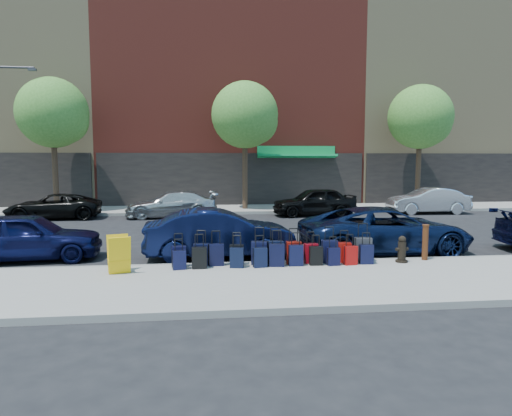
{
  "coord_description": "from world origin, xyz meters",
  "views": [
    {
      "loc": [
        -1.89,
        -16.77,
        2.93
      ],
      "look_at": [
        -0.13,
        -1.5,
        1.33
      ],
      "focal_mm": 32.0,
      "sensor_mm": 36.0,
      "label": 1
    }
  ],
  "objects": [
    {
      "name": "suitcase_back_0",
      "position": [
        -2.53,
        -5.15,
        0.4
      ],
      "size": [
        0.36,
        0.25,
        0.79
      ],
      "rotation": [
        0.0,
        0.0,
        0.17
      ],
      "color": "black",
      "rests_on": "sidewalk_near"
    },
    {
      "name": "car_near_1",
      "position": [
        -1.43,
        -3.15,
        0.74
      ],
      "size": [
        4.57,
        1.79,
        1.48
      ],
      "primitive_type": "imported",
      "rotation": [
        0.0,
        0.0,
        1.62
      ],
      "color": "black",
      "rests_on": "ground"
    },
    {
      "name": "suitcase_back_9",
      "position": [
        1.99,
        -5.14,
        0.41
      ],
      "size": [
        0.37,
        0.25,
        0.82
      ],
      "rotation": [
        0.0,
        0.0,
        0.16
      ],
      "color": "#A00B0A",
      "rests_on": "sidewalk_near"
    },
    {
      "name": "car_near_0",
      "position": [
        -7.05,
        -2.92,
        0.71
      ],
      "size": [
        4.35,
        2.12,
        1.43
      ],
      "primitive_type": "imported",
      "rotation": [
        0.0,
        0.0,
        1.68
      ],
      "color": "#0B0F34",
      "rests_on": "ground"
    },
    {
      "name": "suitcase_back_7",
      "position": [
        1.07,
        -5.08,
        0.4
      ],
      "size": [
        0.35,
        0.21,
        0.81
      ],
      "rotation": [
        0.0,
        0.0,
        -0.03
      ],
      "color": "black",
      "rests_on": "sidewalk_near"
    },
    {
      "name": "suitcase_front_7",
      "position": [
        1.0,
        -4.8,
        0.42
      ],
      "size": [
        0.38,
        0.24,
        0.86
      ],
      "rotation": [
        0.0,
        0.0,
        0.12
      ],
      "color": "maroon",
      "rests_on": "sidewalk_near"
    },
    {
      "name": "suitcase_front_10",
      "position": [
        2.47,
        -4.78,
        0.48
      ],
      "size": [
        0.45,
        0.27,
        1.06
      ],
      "rotation": [
        0.0,
        0.0,
        -0.06
      ],
      "color": "#323236",
      "rests_on": "sidewalk_near"
    },
    {
      "name": "fire_hydrant",
      "position": [
        3.5,
        -4.99,
        0.49
      ],
      "size": [
        0.37,
        0.33,
        0.73
      ],
      "rotation": [
        0.0,
        0.0,
        0.13
      ],
      "color": "black",
      "rests_on": "sidewalk_near"
    },
    {
      "name": "ground",
      "position": [
        0.0,
        0.0,
        0.0
      ],
      "size": [
        120.0,
        120.0,
        0.0
      ],
      "primitive_type": "plane",
      "color": "black",
      "rests_on": "ground"
    },
    {
      "name": "suitcase_back_1",
      "position": [
        -2.02,
        -5.1,
        0.43
      ],
      "size": [
        0.38,
        0.22,
        0.89
      ],
      "rotation": [
        0.0,
        0.0,
        0.01
      ],
      "color": "black",
      "rests_on": "sidewalk_near"
    },
    {
      "name": "suitcase_back_10",
      "position": [
        2.46,
        -5.08,
        0.42
      ],
      "size": [
        0.37,
        0.24,
        0.85
      ],
      "rotation": [
        0.0,
        0.0,
        -0.08
      ],
      "color": "black",
      "rests_on": "sidewalk_near"
    },
    {
      "name": "suitcase_back_3",
      "position": [
        -1.05,
        -5.1,
        0.41
      ],
      "size": [
        0.38,
        0.26,
        0.85
      ],
      "rotation": [
        0.0,
        0.0,
        -0.17
      ],
      "color": "black",
      "rests_on": "sidewalk_near"
    },
    {
      "name": "building_left",
      "position": [
        -16.0,
        17.98,
        7.98
      ],
      "size": [
        15.0,
        12.12,
        16.0
      ],
      "color": "#9B865F",
      "rests_on": "ground"
    },
    {
      "name": "suitcase_back_6",
      "position": [
        0.52,
        -5.08,
        0.43
      ],
      "size": [
        0.38,
        0.23,
        0.89
      ],
      "rotation": [
        0.0,
        0.0,
        -0.04
      ],
      "color": "black",
      "rests_on": "sidewalk_near"
    },
    {
      "name": "sidewalk_far",
      "position": [
        0.0,
        10.0,
        0.07
      ],
      "size": [
        60.0,
        4.0,
        0.15
      ],
      "primitive_type": "cube",
      "color": "gray",
      "rests_on": "ground"
    },
    {
      "name": "suitcase_back_8",
      "position": [
        1.52,
        -5.16,
        0.39
      ],
      "size": [
        0.34,
        0.22,
        0.77
      ],
      "rotation": [
        0.0,
        0.0,
        0.09
      ],
      "color": "black",
      "rests_on": "sidewalk_near"
    },
    {
      "name": "curb_far",
      "position": [
        0.0,
        7.98,
        0.07
      ],
      "size": [
        60.0,
        0.08,
        0.15
      ],
      "primitive_type": "cube",
      "color": "gray",
      "rests_on": "ground"
    },
    {
      "name": "suitcase_front_3",
      "position": [
        -1.03,
        -4.78,
        0.42
      ],
      "size": [
        0.38,
        0.24,
        0.87
      ],
      "rotation": [
        0.0,
        0.0,
        -0.12
      ],
      "color": "black",
      "rests_on": "sidewalk_near"
    },
    {
      "name": "building_right",
      "position": [
        16.0,
        17.99,
        8.98
      ],
      "size": [
        15.0,
        12.12,
        18.0
      ],
      "color": "#9B865F",
      "rests_on": "ground"
    },
    {
      "name": "curb_near",
      "position": [
        0.0,
        -4.48,
        0.07
      ],
      "size": [
        60.0,
        0.08,
        0.15
      ],
      "primitive_type": "cube",
      "color": "gray",
      "rests_on": "ground"
    },
    {
      "name": "suitcase_front_5",
      "position": [
        0.02,
        -4.77,
        0.46
      ],
      "size": [
        0.43,
        0.26,
        0.99
      ],
      "rotation": [
        0.0,
        0.0,
        0.1
      ],
      "color": "black",
      "rests_on": "sidewalk_near"
    },
    {
      "name": "car_near_2",
      "position": [
        3.79,
        -3.12,
        0.74
      ],
      "size": [
        5.43,
        2.67,
        1.48
      ],
      "primitive_type": "imported",
      "rotation": [
        0.0,
        0.0,
        1.61
      ],
      "color": "#0C1737",
      "rests_on": "ground"
    },
    {
      "name": "suitcase_front_9",
      "position": [
        1.92,
        -4.82,
        0.43
      ],
      "size": [
        0.39,
        0.26,
        0.88
      ],
      "rotation": [
        0.0,
        0.0,
        -0.17
      ],
      "color": "maroon",
      "rests_on": "sidewalk_near"
    },
    {
      "name": "suitcase_front_4",
      "position": [
        -0.43,
        -4.83,
        0.47
      ],
      "size": [
        0.45,
        0.31,
        1.01
      ],
      "rotation": [
        0.0,
        0.0,
        -0.2
      ],
      "color": "black",
      "rests_on": "sidewalk_near"
    },
    {
      "name": "suitcase_back_5",
      "position": [
        0.01,
        -5.08,
        0.45
      ],
      "size": [
        0.43,
        0.29,
        0.96
      ],
      "rotation": [
        0.0,
        0.0,
        -0.14
      ],
      "color": "black",
      "rests_on": "sidewalk_near"
    },
    {
      "name": "suitcase_front_8",
      "position": [
        1.51,
        -4.82,
        0.46
      ],
      "size": [
        0.41,
        0.23,
        0.99
      ],
      "rotation": [
        0.0,
        0.0,
        -0.01
      ],
      "color": "black",
      "rests_on": "sidewalk_near"
    },
    {
      "name": "bollard",
      "position": [
        4.27,
        -4.78,
        0.66
      ],
      "size": [
        0.18,
        0.18,
        1.0
      ],
      "color": "#38190C",
      "rests_on": "sidewalk_near"
    },
    {
      "name": "suitcase_front_1",
      "position": [
        -1.98,
        -4.77,
        0.45
      ],
      "size": [
        0.42,
        0.28,
        0.94
      ],
      "rotation": [
        0.0,
        0.0,
        -0.16
      ],
      "color": "black",
      "rests_on": "sidewalk_near"
    },
    {
      "name": "car_far_3",
      "position": [
        10.46,
        7.09,
        0.72
      ],
      "size": [
        4.4,
        1.63,
        1.44
      ],
      "primitive_type": "imported",
      "rotation": [
        0.0,
        0.0,
        -1.6
      ],
      "color": "silver",
      "rests_on": "ground"
    },
    {
      "name": "suitcase_front_2",
      "position": [
        -1.58,
        -4.82,
        0.44
      ],
      "size": [
        0.4,
        0.24,
        0.93
      ],
      "rotation": [
        0.0,
        0.0,
        0.08
      ],
      "color": "black",
      "rests_on": "sidewalk_near"
    },
    {
      "name": "building_center",
      "position": [
        0.0,
        17.99,
        9.98
      ],
      "size": [
        17.0,
        12.85,
        20.0
      ],
      "color": "maroon",
      "rests_on": "ground"
    },
    {
      "name": "suitcase_back_4",
      "position": [
        -0.45,
        -5.14,
        0.41
      ],
      "size": [
        0.38,
        0.25,
        0.84
      ],
      "rotation": [
        0.0,
        0.0,
        0.14
      ],
      "color": "black",
      "rests_on": "sidewalk_near"
    },
    {
      "name": "car_far_2",
      "position": [
        3.96,
        6.88,
        0.76
      ],
      "size": [
        4.58,
        2.18,
        1.51
      ],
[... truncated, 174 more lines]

